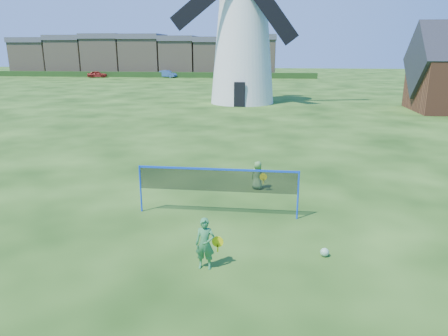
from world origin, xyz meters
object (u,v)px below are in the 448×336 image
at_px(player_girl, 205,244).
at_px(play_ball, 325,252).
at_px(car_left, 97,74).
at_px(car_right, 167,74).
at_px(badminton_net, 217,181).
at_px(windmill, 243,34).
at_px(player_boy, 258,175).

relative_size(player_girl, play_ball, 5.83).
height_order(car_left, car_right, car_right).
bearing_deg(badminton_net, windmill, 93.18).
height_order(windmill, car_right, windmill).
relative_size(badminton_net, play_ball, 22.95).
xyz_separation_m(car_left, car_right, (12.87, 2.13, 0.04)).
xyz_separation_m(badminton_net, car_left, (-31.67, 63.56, -0.53)).
bearing_deg(player_boy, windmill, -62.37).
distance_m(windmill, car_right, 41.05).
bearing_deg(car_right, play_ball, -141.08).
bearing_deg(windmill, play_ball, -81.45).
xyz_separation_m(play_ball, car_left, (-34.76, 65.94, 0.50)).
distance_m(badminton_net, player_boy, 3.02).
xyz_separation_m(player_girl, car_right, (-18.97, 69.03, 0.02)).
relative_size(player_girl, player_boy, 1.19).
relative_size(windmill, car_left, 5.07).
height_order(windmill, play_ball, windmill).
bearing_deg(player_boy, play_ball, 132.54).
distance_m(car_left, car_right, 13.05).
xyz_separation_m(badminton_net, car_right, (-18.80, 65.68, -0.48)).
distance_m(badminton_net, car_left, 71.01).
bearing_deg(car_left, windmill, -158.90).
xyz_separation_m(windmill, player_girl, (1.78, -32.20, -5.81)).
bearing_deg(player_boy, player_girl, 102.57).
height_order(player_girl, car_left, player_girl).
xyz_separation_m(windmill, car_left, (-30.06, 34.70, -5.84)).
height_order(player_boy, car_left, car_left).
bearing_deg(car_left, player_boy, -171.46).
bearing_deg(play_ball, player_girl, -161.76).
xyz_separation_m(windmill, badminton_net, (1.60, -28.86, -5.31)).
bearing_deg(play_ball, car_right, 107.83).
bearing_deg(play_ball, windmill, 98.55).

